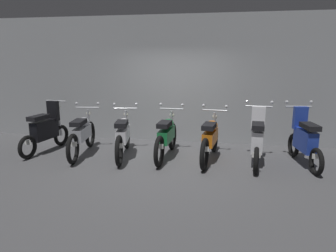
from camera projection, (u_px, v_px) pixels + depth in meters
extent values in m
plane|color=#4C4C4F|center=(163.00, 162.00, 6.58)|extent=(80.00, 80.00, 0.00)
cube|color=gray|center=(177.00, 80.00, 8.09)|extent=(16.00, 0.30, 3.26)
torus|color=black|center=(61.00, 135.00, 7.81)|extent=(0.17, 0.54, 0.53)
torus|color=black|center=(28.00, 147.00, 6.75)|extent=(0.17, 0.54, 0.53)
cube|color=black|center=(45.00, 130.00, 7.22)|extent=(0.33, 0.76, 0.44)
cube|color=black|center=(53.00, 111.00, 7.46)|extent=(0.29, 0.16, 0.48)
cube|color=black|center=(39.00, 118.00, 7.00)|extent=(0.31, 0.55, 0.10)
cylinder|color=#B7BABF|center=(56.00, 101.00, 7.54)|extent=(0.56, 0.12, 0.04)
cylinder|color=#B7BABF|center=(59.00, 119.00, 7.68)|extent=(0.08, 0.15, 0.85)
sphere|color=silver|center=(58.00, 107.00, 7.61)|extent=(0.12, 0.12, 0.12)
cube|color=white|center=(28.00, 143.00, 6.75)|extent=(0.16, 0.04, 0.10)
torus|color=black|center=(90.00, 134.00, 7.67)|extent=(0.19, 0.66, 0.65)
torus|color=black|center=(73.00, 149.00, 6.40)|extent=(0.19, 0.66, 0.65)
cube|color=#9EA0A8|center=(82.00, 133.00, 6.99)|extent=(0.34, 0.86, 0.28)
ellipsoid|color=#9EA0A8|center=(83.00, 122.00, 7.10)|extent=(0.32, 0.47, 0.22)
cube|color=black|center=(78.00, 122.00, 6.75)|extent=(0.31, 0.55, 0.10)
cylinder|color=#B7BABF|center=(87.00, 108.00, 7.42)|extent=(0.56, 0.12, 0.04)
sphere|color=#B7BABF|center=(77.00, 103.00, 7.41)|extent=(0.07, 0.07, 0.07)
sphere|color=#B7BABF|center=(98.00, 104.00, 7.39)|extent=(0.07, 0.07, 0.07)
cylinder|color=#B7BABF|center=(89.00, 122.00, 7.55)|extent=(0.08, 0.17, 0.65)
sphere|color=silver|center=(88.00, 113.00, 7.50)|extent=(0.12, 0.12, 0.12)
cube|color=white|center=(73.00, 144.00, 6.40)|extent=(0.16, 0.04, 0.10)
torus|color=black|center=(127.00, 136.00, 7.54)|extent=(0.21, 0.66, 0.65)
torus|color=black|center=(119.00, 151.00, 6.27)|extent=(0.21, 0.66, 0.65)
cube|color=silver|center=(123.00, 134.00, 6.86)|extent=(0.37, 0.86, 0.28)
ellipsoid|color=silver|center=(124.00, 123.00, 6.97)|extent=(0.34, 0.48, 0.22)
cube|color=black|center=(121.00, 124.00, 6.63)|extent=(0.33, 0.56, 0.10)
cylinder|color=#B7BABF|center=(125.00, 108.00, 7.29)|extent=(0.56, 0.14, 0.04)
sphere|color=#B7BABF|center=(114.00, 104.00, 7.27)|extent=(0.07, 0.07, 0.07)
sphere|color=#B7BABF|center=(136.00, 104.00, 7.27)|extent=(0.07, 0.07, 0.07)
cylinder|color=#B7BABF|center=(126.00, 123.00, 7.42)|extent=(0.08, 0.17, 0.65)
sphere|color=silver|center=(126.00, 114.00, 7.38)|extent=(0.12, 0.12, 0.12)
cube|color=white|center=(119.00, 146.00, 6.27)|extent=(0.16, 0.04, 0.10)
torus|color=black|center=(172.00, 136.00, 7.47)|extent=(0.12, 0.65, 0.65)
torus|color=black|center=(159.00, 151.00, 6.23)|extent=(0.12, 0.65, 0.65)
cube|color=#197238|center=(166.00, 135.00, 6.81)|extent=(0.25, 0.84, 0.28)
ellipsoid|color=#197238|center=(168.00, 124.00, 6.91)|extent=(0.28, 0.45, 0.22)
cube|color=black|center=(164.00, 124.00, 6.58)|extent=(0.26, 0.53, 0.10)
cylinder|color=#B7BABF|center=(172.00, 109.00, 7.22)|extent=(0.56, 0.06, 0.04)
sphere|color=#B7BABF|center=(161.00, 104.00, 7.26)|extent=(0.07, 0.07, 0.07)
sphere|color=#B7BABF|center=(182.00, 105.00, 7.15)|extent=(0.07, 0.07, 0.07)
cylinder|color=#B7BABF|center=(172.00, 124.00, 7.35)|extent=(0.06, 0.16, 0.65)
sphere|color=silver|center=(172.00, 115.00, 7.30)|extent=(0.12, 0.12, 0.12)
cube|color=white|center=(160.00, 146.00, 6.23)|extent=(0.16, 0.02, 0.10)
torus|color=black|center=(214.00, 138.00, 7.26)|extent=(0.17, 0.66, 0.65)
torus|color=black|center=(204.00, 154.00, 6.04)|extent=(0.17, 0.66, 0.65)
cube|color=orange|center=(210.00, 137.00, 6.61)|extent=(0.32, 0.85, 0.28)
ellipsoid|color=orange|center=(212.00, 126.00, 6.71)|extent=(0.31, 0.47, 0.22)
cube|color=black|center=(209.00, 126.00, 6.38)|extent=(0.30, 0.54, 0.10)
cylinder|color=#B7BABF|center=(215.00, 110.00, 7.02)|extent=(0.56, 0.10, 0.04)
sphere|color=#B7BABF|center=(204.00, 105.00, 7.07)|extent=(0.07, 0.07, 0.07)
sphere|color=#B7BABF|center=(226.00, 106.00, 6.92)|extent=(0.07, 0.07, 0.07)
cylinder|color=#B7BABF|center=(215.00, 126.00, 7.14)|extent=(0.07, 0.16, 0.65)
sphere|color=silver|center=(215.00, 116.00, 7.10)|extent=(0.12, 0.12, 0.12)
cube|color=white|center=(205.00, 149.00, 6.05)|extent=(0.16, 0.03, 0.10)
torus|color=black|center=(257.00, 145.00, 6.93)|extent=(0.14, 0.54, 0.53)
torus|color=black|center=(256.00, 161.00, 5.85)|extent=(0.14, 0.54, 0.53)
cube|color=silver|center=(257.00, 140.00, 6.33)|extent=(0.30, 0.75, 0.44)
cube|color=silver|center=(258.00, 118.00, 6.57)|extent=(0.29, 0.15, 0.48)
cube|color=black|center=(258.00, 126.00, 6.11)|extent=(0.29, 0.54, 0.10)
cylinder|color=#B7BABF|center=(259.00, 106.00, 6.65)|extent=(0.56, 0.09, 0.04)
sphere|color=#B7BABF|center=(247.00, 101.00, 6.71)|extent=(0.07, 0.07, 0.07)
sphere|color=#B7BABF|center=(272.00, 102.00, 6.56)|extent=(0.07, 0.07, 0.07)
cylinder|color=#B7BABF|center=(258.00, 127.00, 6.80)|extent=(0.07, 0.15, 0.85)
sphere|color=silver|center=(259.00, 113.00, 6.73)|extent=(0.12, 0.12, 0.12)
cube|color=white|center=(256.00, 155.00, 5.85)|extent=(0.16, 0.03, 0.10)
torus|color=black|center=(293.00, 145.00, 6.91)|extent=(0.17, 0.54, 0.53)
torus|color=black|center=(316.00, 162.00, 5.79)|extent=(0.17, 0.54, 0.53)
cube|color=#1E389E|center=(305.00, 140.00, 6.29)|extent=(0.33, 0.76, 0.44)
cube|color=#1E389E|center=(300.00, 118.00, 6.55)|extent=(0.30, 0.16, 0.48)
cube|color=black|center=(310.00, 126.00, 6.07)|extent=(0.32, 0.55, 0.10)
cylinder|color=#B7BABF|center=(299.00, 107.00, 6.63)|extent=(0.56, 0.12, 0.04)
sphere|color=#B7BABF|center=(287.00, 102.00, 6.62)|extent=(0.07, 0.07, 0.07)
sphere|color=#B7BABF|center=(311.00, 102.00, 6.61)|extent=(0.07, 0.07, 0.07)
cylinder|color=#B7BABF|center=(296.00, 127.00, 6.78)|extent=(0.08, 0.15, 0.85)
sphere|color=silver|center=(297.00, 113.00, 6.71)|extent=(0.12, 0.12, 0.12)
cube|color=white|center=(316.00, 156.00, 5.79)|extent=(0.16, 0.04, 0.10)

